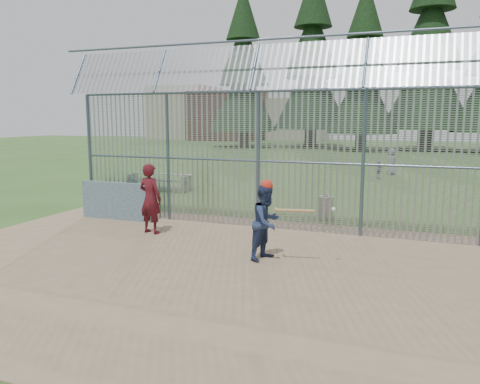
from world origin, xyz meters
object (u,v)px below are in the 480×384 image
at_px(batter, 266,222).
at_px(bleacher, 159,181).
at_px(trash_can, 325,208).
at_px(onlooker, 150,199).
at_px(dugout_wall, 116,201).

xyz_separation_m(batter, bleacher, (-7.74, 8.32, -0.48)).
height_order(batter, bleacher, batter).
distance_m(trash_can, bleacher, 8.91).
height_order(onlooker, bleacher, onlooker).
bearing_deg(trash_can, batter, -95.51).
xyz_separation_m(dugout_wall, onlooker, (2.01, -1.18, 0.39)).
distance_m(dugout_wall, trash_can, 6.75).
bearing_deg(dugout_wall, trash_can, 21.58).
bearing_deg(bleacher, batter, -47.08).
bearing_deg(bleacher, dugout_wall, -71.99).
relative_size(dugout_wall, onlooker, 1.27).
distance_m(batter, trash_can, 4.91).
bearing_deg(dugout_wall, batter, -22.26).
xyz_separation_m(onlooker, bleacher, (-3.95, 7.13, -0.60)).
bearing_deg(trash_can, bleacher, 157.12).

